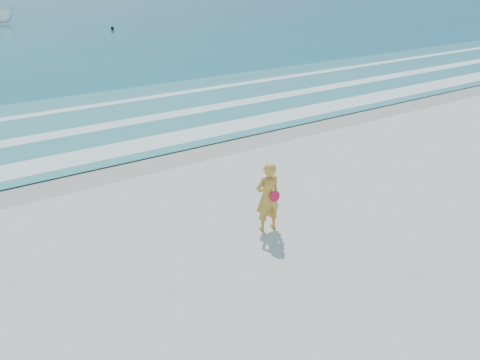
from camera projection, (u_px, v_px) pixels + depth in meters
ground at (346, 299)px, 9.11m from camera, size 400.00×400.00×0.00m
wet_sand at (155, 158)px, 15.94m from camera, size 400.00×2.40×0.00m
shallow at (105, 120)px, 19.71m from camera, size 400.00×10.00×0.01m
foam_near at (140, 145)px, 16.90m from camera, size 400.00×1.40×0.01m
foam_mid at (112, 125)px, 19.10m from camera, size 400.00×0.90×0.01m
foam_far at (87, 107)px, 21.60m from camera, size 400.00×0.60×0.01m
buoy at (112, 28)px, 48.68m from camera, size 0.37×0.37×0.37m
woman at (268, 197)px, 11.21m from camera, size 0.68×0.48×1.76m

